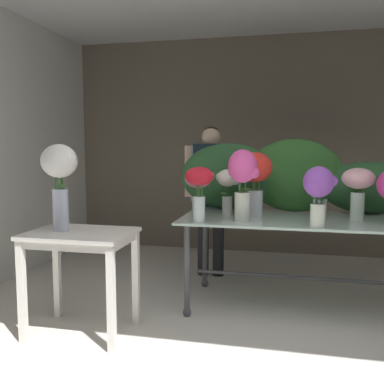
% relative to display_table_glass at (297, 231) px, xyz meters
% --- Properties ---
extents(ground_plane, '(8.59, 8.59, 0.00)m').
position_rel_display_table_glass_xyz_m(ground_plane, '(-0.25, 0.06, -0.68)').
color(ground_plane, beige).
extents(wall_back, '(5.50, 0.12, 2.81)m').
position_rel_display_table_glass_xyz_m(wall_back, '(-0.25, 2.01, 0.72)').
color(wall_back, '#706656').
rests_on(wall_back, ground).
extents(display_table_glass, '(1.95, 0.98, 0.80)m').
position_rel_display_table_glass_xyz_m(display_table_glass, '(0.00, 0.00, 0.00)').
color(display_table_glass, silver).
rests_on(display_table_glass, ground).
extents(side_table_white, '(0.76, 0.56, 0.77)m').
position_rel_display_table_glass_xyz_m(side_table_white, '(-1.57, -0.87, -0.02)').
color(side_table_white, silver).
rests_on(side_table_white, ground).
extents(florist, '(0.58, 0.24, 1.61)m').
position_rel_display_table_glass_xyz_m(florist, '(-0.89, 0.78, 0.30)').
color(florist, '#232328').
rests_on(florist, ground).
extents(foliage_backdrop, '(2.17, 0.31, 0.68)m').
position_rel_display_table_glass_xyz_m(foliage_backdrop, '(-0.11, 0.37, 0.41)').
color(foliage_backdrop, '#28562D').
rests_on(foliage_backdrop, display_table_glass).
extents(vase_violet_roses, '(0.25, 0.23, 0.46)m').
position_rel_display_table_glass_xyz_m(vase_violet_roses, '(0.14, -0.41, 0.40)').
color(vase_violet_roses, silver).
rests_on(vase_violet_roses, display_table_glass).
extents(vase_fuchsia_hydrangea, '(0.25, 0.24, 0.58)m').
position_rel_display_table_glass_xyz_m(vase_fuchsia_hydrangea, '(-0.44, -0.28, 0.47)').
color(vase_fuchsia_hydrangea, silver).
rests_on(vase_fuchsia_hydrangea, display_table_glass).
extents(vase_ivory_carnations, '(0.22, 0.19, 0.40)m').
position_rel_display_table_glass_xyz_m(vase_ivory_carnations, '(-0.61, 0.05, 0.38)').
color(vase_ivory_carnations, silver).
rests_on(vase_ivory_carnations, display_table_glass).
extents(vase_blush_anemones, '(0.26, 0.26, 0.43)m').
position_rel_display_table_glass_xyz_m(vase_blush_anemones, '(0.48, -0.02, 0.40)').
color(vase_blush_anemones, silver).
rests_on(vase_blush_anemones, display_table_glass).
extents(vase_rosy_dahlias, '(0.26, 0.24, 0.43)m').
position_rel_display_table_glass_xyz_m(vase_rosy_dahlias, '(-0.85, -0.05, 0.40)').
color(vase_rosy_dahlias, silver).
rests_on(vase_rosy_dahlias, display_table_glass).
extents(vase_lilac_snapdragons, '(0.23, 0.19, 0.41)m').
position_rel_display_table_glass_xyz_m(vase_lilac_snapdragons, '(0.18, -0.01, 0.36)').
color(vase_lilac_snapdragons, silver).
rests_on(vase_lilac_snapdragons, display_table_glass).
extents(vase_crimson_freesia, '(0.23, 0.23, 0.45)m').
position_rel_display_table_glass_xyz_m(vase_crimson_freesia, '(-0.77, -0.41, 0.41)').
color(vase_crimson_freesia, silver).
rests_on(vase_crimson_freesia, display_table_glass).
extents(vase_scarlet_peonies, '(0.31, 0.28, 0.56)m').
position_rel_display_table_glass_xyz_m(vase_scarlet_peonies, '(-0.36, -0.03, 0.47)').
color(vase_scarlet_peonies, silver).
rests_on(vase_scarlet_peonies, display_table_glass).
extents(vase_white_roses_tall, '(0.27, 0.26, 0.64)m').
position_rel_display_table_glass_xyz_m(vase_white_roses_tall, '(-1.72, -0.87, 0.51)').
color(vase_white_roses_tall, silver).
rests_on(vase_white_roses_tall, side_table_white).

